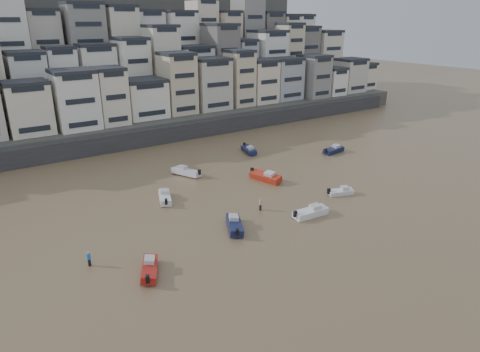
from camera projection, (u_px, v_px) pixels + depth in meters
ground at (370, 349)px, 34.35m from camera, size 400.00×400.00×0.00m
harbor_wall at (155, 135)px, 89.36m from camera, size 140.00×3.00×3.50m
hillside at (110, 63)px, 118.78m from camera, size 141.04×66.00×50.00m
boat_e at (266, 176)px, 69.40m from camera, size 3.43×6.33×1.64m
boat_f at (165, 196)px, 61.90m from camera, size 3.45×5.56×1.44m
boat_h at (186, 171)px, 71.80m from camera, size 4.18×6.02×1.57m
boat_g at (334, 149)px, 83.63m from camera, size 5.63×2.49×1.48m
boat_b at (341, 191)px, 63.94m from camera, size 4.45×2.73×1.15m
boat_c at (234, 223)px, 53.55m from camera, size 4.16×5.89×1.54m
boat_j at (149, 268)px, 44.26m from camera, size 3.82×5.43×1.42m
boat_i at (249, 149)px, 83.64m from camera, size 2.96×5.55×1.44m
boat_a at (311, 211)px, 57.04m from camera, size 5.62×2.12×1.51m
person_blue at (89, 259)px, 45.58m from camera, size 0.44×0.44×1.74m
person_pink at (260, 204)px, 58.77m from camera, size 0.44×0.44×1.74m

